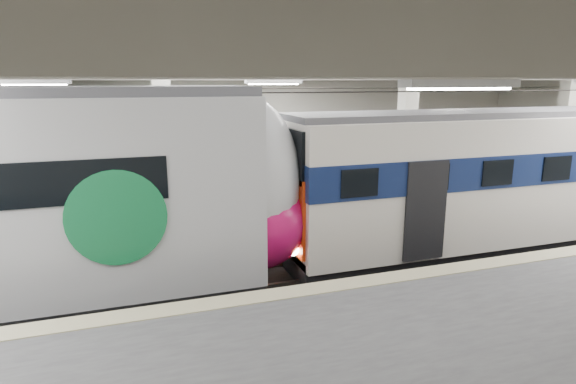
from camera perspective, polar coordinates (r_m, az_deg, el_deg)
name	(u,v)px	position (r m, az deg, el deg)	size (l,w,h in m)	color
station_hall	(325,163)	(10.40, 4.43, 3.41)	(36.00, 24.00, 5.75)	black
older_rer	(488,179)	(15.21, 22.64, 1.46)	(12.49, 2.76, 4.16)	white
far_train	(26,169)	(17.15, -28.66, 2.45)	(14.00, 3.45, 4.44)	silver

